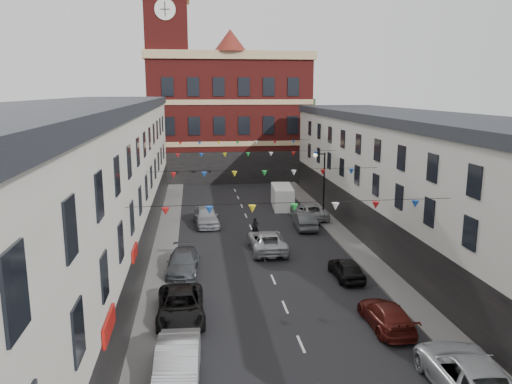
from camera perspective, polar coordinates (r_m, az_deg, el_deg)
name	(u,v)px	position (r m, az deg, el deg)	size (l,w,h in m)	color
ground	(273,280)	(31.05, 1.98, -9.98)	(160.00, 160.00, 0.00)	black
pavement_left	(161,272)	(32.62, -10.80, -8.96)	(1.80, 64.00, 0.15)	#605E5B
pavement_right	(370,263)	(34.53, 12.93, -7.88)	(1.80, 64.00, 0.15)	#605E5B
terrace_left	(72,196)	(30.95, -20.33, -0.44)	(8.40, 56.00, 10.70)	beige
terrace_right	(452,194)	(34.41, 21.52, -0.22)	(8.40, 56.00, 9.70)	#B7B5AB
civic_building	(228,115)	(66.70, -3.20, 8.74)	(20.60, 13.30, 18.50)	maroon
clock_tower	(168,61)	(63.67, -10.05, 14.57)	(5.60, 5.60, 30.00)	maroon
distant_hill	(197,127)	(90.74, -6.80, 7.43)	(40.00, 14.00, 10.00)	#254620
street_lamp	(321,176)	(44.60, 7.49, 1.79)	(1.10, 0.36, 6.00)	black
car_left_b	(177,365)	(20.99, -8.97, -18.90)	(1.70, 4.87, 1.61)	#A4A7AC
car_left_c	(181,306)	(26.09, -8.60, -12.76)	(2.35, 5.10, 1.42)	black
car_left_d	(183,262)	(32.25, -8.34, -7.96)	(1.93, 4.74, 1.37)	#484B50
car_left_e	(206,216)	(42.90, -5.72, -2.77)	(1.95, 4.85, 1.65)	#92949A
car_right_b	(469,375)	(21.67, 23.21, -18.69)	(2.70, 5.85, 1.63)	#A9ADB1
car_right_c	(386,315)	(25.82, 14.67, -13.46)	(1.79, 4.40, 1.28)	#501410
car_right_d	(346,269)	(31.47, 10.29, -8.62)	(1.51, 3.76, 1.28)	black
car_right_e	(305,220)	(42.05, 5.60, -3.20)	(1.54, 4.41, 1.45)	#43474A
car_right_f	(309,211)	(45.14, 6.04, -2.18)	(2.42, 5.24, 1.46)	#A1A4A6
moving_car	(267,241)	(36.10, 1.28, -5.61)	(2.47, 5.35, 1.49)	#B0B3B7
white_van	(282,197)	(49.21, 3.02, -0.57)	(1.86, 4.84, 2.14)	white
pedestrian	(255,227)	(39.43, -0.09, -4.06)	(0.57, 0.37, 1.55)	black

